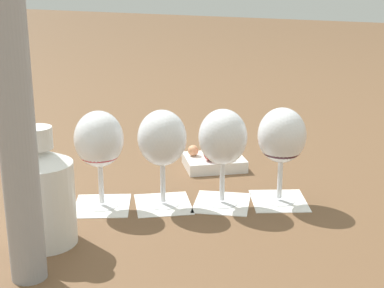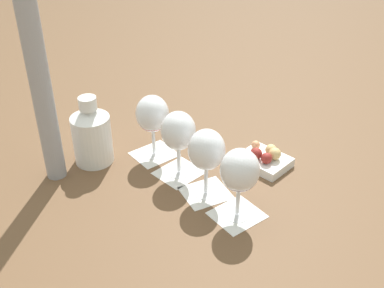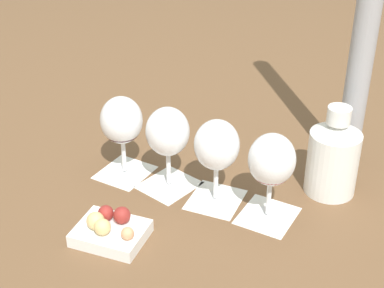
{
  "view_description": "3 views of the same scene",
  "coord_description": "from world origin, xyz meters",
  "px_view_note": "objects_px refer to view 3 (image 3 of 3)",
  "views": [
    {
      "loc": [
        0.45,
        -0.96,
        0.45
      ],
      "look_at": [
        0.01,
        -0.0,
        0.12
      ],
      "focal_mm": 55.0,
      "sensor_mm": 36.0,
      "label": 1
    },
    {
      "loc": [
        1.01,
        -0.19,
        0.78
      ],
      "look_at": [
        0.01,
        -0.0,
        0.12
      ],
      "focal_mm": 45.0,
      "sensor_mm": 36.0,
      "label": 2
    },
    {
      "loc": [
        -0.86,
        0.57,
        0.73
      ],
      "look_at": [
        0.01,
        -0.0,
        0.12
      ],
      "focal_mm": 55.0,
      "sensor_mm": 36.0,
      "label": 3
    }
  ],
  "objects_px": {
    "wine_glass_1": "(217,148)",
    "snack_dish": "(110,229)",
    "ceramic_vase": "(333,156)",
    "wine_glass_0": "(272,163)",
    "wine_glass_2": "(168,135)",
    "wine_glass_3": "(122,123)"
  },
  "relations": [
    {
      "from": "wine_glass_1",
      "to": "snack_dish",
      "type": "distance_m",
      "value": 0.26
    },
    {
      "from": "snack_dish",
      "to": "ceramic_vase",
      "type": "bearing_deg",
      "value": -103.24
    },
    {
      "from": "snack_dish",
      "to": "wine_glass_0",
      "type": "bearing_deg",
      "value": -110.19
    },
    {
      "from": "wine_glass_2",
      "to": "ceramic_vase",
      "type": "height_order",
      "value": "ceramic_vase"
    },
    {
      "from": "wine_glass_0",
      "to": "wine_glass_1",
      "type": "xyz_separation_m",
      "value": [
        0.1,
        0.06,
        0.0
      ]
    },
    {
      "from": "wine_glass_0",
      "to": "wine_glass_2",
      "type": "bearing_deg",
      "value": 28.38
    },
    {
      "from": "wine_glass_0",
      "to": "wine_glass_2",
      "type": "xyz_separation_m",
      "value": [
        0.2,
        0.11,
        0.0
      ]
    },
    {
      "from": "wine_glass_2",
      "to": "snack_dish",
      "type": "xyz_separation_m",
      "value": [
        -0.09,
        0.19,
        -0.11
      ]
    },
    {
      "from": "wine_glass_0",
      "to": "wine_glass_2",
      "type": "height_order",
      "value": "same"
    },
    {
      "from": "wine_glass_0",
      "to": "wine_glass_3",
      "type": "height_order",
      "value": "same"
    },
    {
      "from": "wine_glass_0",
      "to": "snack_dish",
      "type": "distance_m",
      "value": 0.33
    },
    {
      "from": "wine_glass_2",
      "to": "snack_dish",
      "type": "distance_m",
      "value": 0.23
    },
    {
      "from": "wine_glass_1",
      "to": "wine_glass_3",
      "type": "distance_m",
      "value": 0.23
    },
    {
      "from": "wine_glass_0",
      "to": "wine_glass_3",
      "type": "xyz_separation_m",
      "value": [
        0.3,
        0.17,
        0.0
      ]
    },
    {
      "from": "wine_glass_2",
      "to": "snack_dish",
      "type": "bearing_deg",
      "value": 116.72
    },
    {
      "from": "wine_glass_0",
      "to": "wine_glass_2",
      "type": "distance_m",
      "value": 0.23
    },
    {
      "from": "wine_glass_1",
      "to": "wine_glass_3",
      "type": "bearing_deg",
      "value": 29.36
    },
    {
      "from": "wine_glass_1",
      "to": "wine_glass_2",
      "type": "xyz_separation_m",
      "value": [
        0.1,
        0.05,
        0.0
      ]
    },
    {
      "from": "wine_glass_3",
      "to": "snack_dish",
      "type": "height_order",
      "value": "wine_glass_3"
    },
    {
      "from": "wine_glass_1",
      "to": "wine_glass_0",
      "type": "bearing_deg",
      "value": -151.47
    },
    {
      "from": "wine_glass_1",
      "to": "ceramic_vase",
      "type": "height_order",
      "value": "ceramic_vase"
    },
    {
      "from": "wine_glass_2",
      "to": "ceramic_vase",
      "type": "xyz_separation_m",
      "value": [
        -0.2,
        -0.28,
        -0.04
      ]
    }
  ]
}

